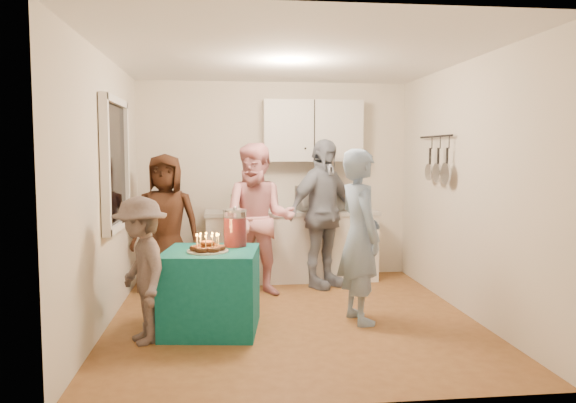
{
  "coord_description": "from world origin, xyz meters",
  "views": [
    {
      "loc": [
        -0.68,
        -5.52,
        1.67
      ],
      "look_at": [
        0.0,
        0.35,
        1.15
      ],
      "focal_mm": 35.0,
      "sensor_mm": 36.0,
      "label": 1
    }
  ],
  "objects": [
    {
      "name": "man_birthday",
      "position": [
        0.64,
        -0.2,
        0.85
      ],
      "size": [
        0.51,
        0.69,
        1.7
      ],
      "primitive_type": "imported",
      "rotation": [
        0.0,
        0.0,
        1.75
      ],
      "color": "#8099BA",
      "rests_on": "floor"
    },
    {
      "name": "floor",
      "position": [
        0.0,
        0.0,
        0.0
      ],
      "size": [
        4.0,
        4.0,
        0.0
      ],
      "primitive_type": "plane",
      "color": "brown",
      "rests_on": "ground"
    },
    {
      "name": "upper_cabinet",
      "position": [
        0.5,
        1.85,
        1.95
      ],
      "size": [
        1.3,
        0.3,
        0.8
      ],
      "primitive_type": "cube",
      "color": "white",
      "rests_on": "back_wall"
    },
    {
      "name": "child_near_left",
      "position": [
        -1.4,
        -0.58,
        0.65
      ],
      "size": [
        0.76,
        0.95,
        1.29
      ],
      "primitive_type": "imported",
      "rotation": [
        0.0,
        0.0,
        -1.18
      ],
      "color": "#524542",
      "rests_on": "floor"
    },
    {
      "name": "pot_rack",
      "position": [
        1.72,
        0.7,
        1.6
      ],
      "size": [
        0.12,
        1.0,
        0.6
      ],
      "primitive_type": "cube",
      "color": "black",
      "rests_on": "right_wall"
    },
    {
      "name": "left_wall",
      "position": [
        -1.8,
        0.0,
        1.3
      ],
      "size": [
        4.0,
        4.0,
        0.0
      ],
      "primitive_type": "plane",
      "color": "silver",
      "rests_on": "floor"
    },
    {
      "name": "right_wall",
      "position": [
        1.8,
        0.0,
        1.3
      ],
      "size": [
        4.0,
        4.0,
        0.0
      ],
      "primitive_type": "plane",
      "color": "silver",
      "rests_on": "floor"
    },
    {
      "name": "woman_back_right",
      "position": [
        0.53,
        1.26,
        0.92
      ],
      "size": [
        1.13,
        0.99,
        1.83
      ],
      "primitive_type": "imported",
      "rotation": [
        0.0,
        0.0,
        0.63
      ],
      "color": "#0F1A34",
      "rests_on": "floor"
    },
    {
      "name": "woman_back_left",
      "position": [
        -1.37,
        1.23,
        0.83
      ],
      "size": [
        0.85,
        0.59,
        1.65
      ],
      "primitive_type": "imported",
      "rotation": [
        0.0,
        0.0,
        -0.08
      ],
      "color": "#5A2F19",
      "rests_on": "floor"
    },
    {
      "name": "window_night",
      "position": [
        -1.77,
        0.3,
        1.55
      ],
      "size": [
        0.04,
        1.0,
        1.2
      ],
      "primitive_type": "cube",
      "color": "black",
      "rests_on": "left_wall"
    },
    {
      "name": "party_table",
      "position": [
        -0.8,
        -0.31,
        0.38
      ],
      "size": [
        0.95,
        0.95,
        0.76
      ],
      "primitive_type": "cube",
      "rotation": [
        0.0,
        0.0,
        -0.13
      ],
      "color": "#0E5E5C",
      "rests_on": "floor"
    },
    {
      "name": "counter",
      "position": [
        0.2,
        1.7,
        0.43
      ],
      "size": [
        2.2,
        0.58,
        0.86
      ],
      "primitive_type": "cube",
      "color": "white",
      "rests_on": "floor"
    },
    {
      "name": "donut_cake",
      "position": [
        -0.83,
        -0.4,
        0.85
      ],
      "size": [
        0.38,
        0.38,
        0.18
      ],
      "primitive_type": null,
      "color": "#381C0C",
      "rests_on": "party_table"
    },
    {
      "name": "countertop",
      "position": [
        0.2,
        1.7,
        0.89
      ],
      "size": [
        2.24,
        0.62,
        0.05
      ],
      "primitive_type": "cube",
      "color": "beige",
      "rests_on": "counter"
    },
    {
      "name": "back_wall",
      "position": [
        0.0,
        2.0,
        1.3
      ],
      "size": [
        3.6,
        3.6,
        0.0
      ],
      "primitive_type": "plane",
      "color": "silver",
      "rests_on": "floor"
    },
    {
      "name": "ceiling",
      "position": [
        0.0,
        0.0,
        2.6
      ],
      "size": [
        4.0,
        4.0,
        0.0
      ],
      "primitive_type": "plane",
      "color": "white",
      "rests_on": "floor"
    },
    {
      "name": "punch_jar",
      "position": [
        -0.57,
        -0.12,
        0.93
      ],
      "size": [
        0.22,
        0.22,
        0.34
      ],
      "primitive_type": "cylinder",
      "color": "#AD0D17",
      "rests_on": "party_table"
    },
    {
      "name": "woman_back_center",
      "position": [
        -0.27,
        0.95,
        0.89
      ],
      "size": [
        0.99,
        0.84,
        1.78
      ],
      "primitive_type": "imported",
      "rotation": [
        0.0,
        0.0,
        -0.21
      ],
      "color": "pink",
      "rests_on": "floor"
    },
    {
      "name": "microwave",
      "position": [
        0.58,
        1.7,
        1.07
      ],
      "size": [
        0.63,
        0.49,
        0.32
      ],
      "primitive_type": "imported",
      "rotation": [
        0.0,
        0.0,
        0.19
      ],
      "color": "white",
      "rests_on": "countertop"
    }
  ]
}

